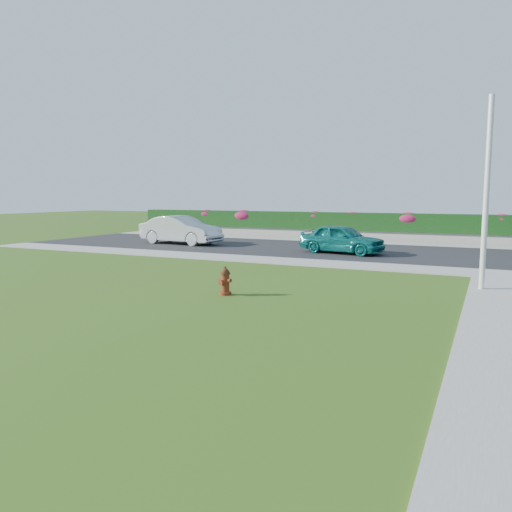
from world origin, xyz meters
The scene contains 17 objects.
ground centered at (0.00, 0.00, 0.00)m, with size 120.00×120.00×0.00m, color black.
street_far centered at (-5.00, 14.00, 0.02)m, with size 26.00×8.00×0.04m, color black.
sidewalk_far centered at (-6.00, 9.00, 0.02)m, with size 24.00×2.00×0.04m, color gray.
curb_corner centered at (7.00, 9.00, 0.02)m, with size 2.00×2.00×0.04m, color gray.
sidewalk_beyond centered at (-1.00, 19.00, 0.02)m, with size 34.00×2.00×0.04m, color gray.
retaining_wall centered at (-1.00, 20.50, 0.30)m, with size 34.00×0.40×0.60m, color gray.
hedge centered at (-1.00, 20.60, 1.15)m, with size 32.00×0.90×1.10m, color black.
fire_hydrant centered at (-0.16, 1.70, 0.38)m, with size 0.42×0.40×0.81m.
sedan_teal centered at (0.12, 12.69, 0.73)m, with size 1.63×4.05×1.38m, color #0D635F.
sedan_silver centered at (-9.42, 13.30, 0.83)m, with size 1.67×4.80×1.58m, color #B8BBC0.
utility_pole centered at (6.36, 5.57, 2.82)m, with size 0.16×0.16×5.63m, color silver.
flower_clump_a centered at (-12.03, 20.50, 1.46)m, with size 1.22×0.78×0.61m, color #AF1E4B.
flower_clump_b centered at (-9.06, 20.50, 1.39)m, with size 1.54×0.99×0.77m, color #AF1E4B.
flower_clump_c centered at (-3.88, 20.50, 1.47)m, with size 1.14×0.74×0.57m, color #AF1E4B.
flower_clump_d centered at (-1.39, 20.50, 1.50)m, with size 1.03×0.66×0.52m, color #AF1E4B.
flower_clump_e centered at (1.99, 20.50, 1.41)m, with size 1.45×0.93×0.73m, color #AF1E4B.
flower_clump_f centered at (7.00, 20.50, 1.48)m, with size 1.12×0.72×0.56m, color #AF1E4B.
Camera 1 is at (6.55, -10.42, 2.80)m, focal length 35.00 mm.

